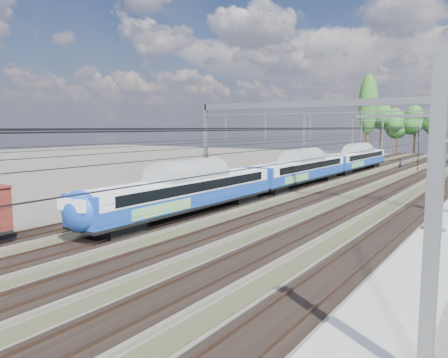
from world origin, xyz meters
The scene contains 7 objects.
track_bed centered at (0.00, 45.00, 0.10)m, with size 21.00×130.00×0.34m.
platform centered at (12.00, 20.00, 0.15)m, with size 3.00×70.00×0.30m, color gray.
catenary centered at (0.33, 52.69, 6.40)m, with size 25.65×130.00×9.00m.
poplar centered at (-14.50, 98.00, 11.89)m, with size 4.40×4.40×19.04m.
emu_train centered at (-4.50, 38.17, 2.46)m, with size 2.86×60.49×4.18m.
worker centered at (-0.25, 67.24, 0.85)m, with size 0.62×0.41×1.70m, color black.
signal_near centered at (2.89, 64.21, 3.68)m, with size 0.37×0.34×5.82m.
Camera 1 is at (15.40, -6.34, 6.69)m, focal length 35.00 mm.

